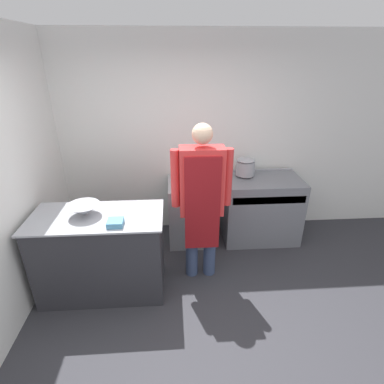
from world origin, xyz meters
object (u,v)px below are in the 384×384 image
object	(u,v)px
stove	(260,208)
person_cook	(202,196)
stock_pot	(245,167)
fridge_unit	(190,211)
plastic_tub	(115,223)
mixing_bowl	(84,210)

from	to	relation	value
stove	person_cook	world-z (taller)	person_cook
person_cook	stock_pot	world-z (taller)	person_cook
fridge_unit	person_cook	bearing A→B (deg)	-84.61
stove	plastic_tub	distance (m)	2.15
mixing_bowl	plastic_tub	xyz separation A→B (m)	(0.34, -0.22, -0.03)
fridge_unit	stock_pot	xyz separation A→B (m)	(0.75, 0.09, 0.60)
fridge_unit	plastic_tub	distance (m)	1.48
mixing_bowl	stock_pot	distance (m)	2.13
person_cook	mixing_bowl	world-z (taller)	person_cook
stove	stock_pot	distance (m)	0.63
person_cook	stove	bearing A→B (deg)	39.83
person_cook	stock_pot	size ratio (longest dim) A/B	7.24
stock_pot	stove	bearing A→B (deg)	-26.69
person_cook	plastic_tub	world-z (taller)	person_cook
mixing_bowl	plastic_tub	size ratio (longest dim) A/B	2.19
stock_pot	fridge_unit	bearing A→B (deg)	-173.16
mixing_bowl	stock_pot	world-z (taller)	stock_pot
stock_pot	mixing_bowl	bearing A→B (deg)	-151.52
plastic_tub	stock_pot	distance (m)	1.97
stove	stock_pot	xyz separation A→B (m)	(-0.23, 0.12, 0.58)
mixing_bowl	plastic_tub	distance (m)	0.41
stove	fridge_unit	bearing A→B (deg)	178.51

